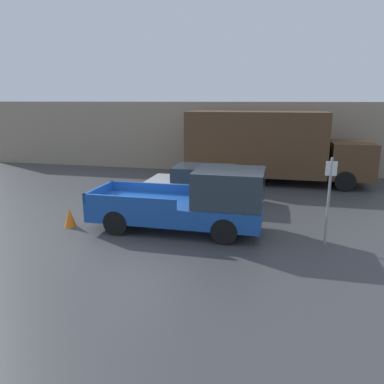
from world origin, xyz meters
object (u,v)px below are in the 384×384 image
object	(u,v)px
car	(201,184)
delivery_truck	(268,145)
parking_sign	(329,197)
newspaper_box	(283,165)
traffic_cone	(70,218)
pickup_truck	(194,202)

from	to	relation	value
car	delivery_truck	size ratio (longest dim) A/B	0.48
parking_sign	newspaper_box	size ratio (longest dim) A/B	2.29
traffic_cone	car	bearing A→B (deg)	48.06
delivery_truck	parking_sign	distance (m)	8.42
pickup_truck	parking_sign	world-z (taller)	parking_sign
car	traffic_cone	bearing A→B (deg)	-131.94
pickup_truck	traffic_cone	bearing A→B (deg)	-172.35
pickup_truck	parking_sign	distance (m)	3.95
pickup_truck	delivery_truck	xyz separation A→B (m)	(1.92, 7.89, 0.91)
parking_sign	traffic_cone	distance (m)	8.04
car	newspaper_box	xyz separation A→B (m)	(3.19, 6.51, -0.22)
car	traffic_cone	xyz separation A→B (m)	(-3.56, -3.96, -0.46)
pickup_truck	car	bearing A→B (deg)	98.18
parking_sign	delivery_truck	bearing A→B (deg)	103.72
delivery_truck	newspaper_box	world-z (taller)	delivery_truck
pickup_truck	delivery_truck	bearing A→B (deg)	76.35
delivery_truck	newspaper_box	size ratio (longest dim) A/B	8.03
pickup_truck	delivery_truck	distance (m)	8.17
newspaper_box	car	bearing A→B (deg)	-116.11
car	newspaper_box	world-z (taller)	car
traffic_cone	delivery_truck	bearing A→B (deg)	54.74
parking_sign	newspaper_box	xyz separation A→B (m)	(-1.21, 10.20, -0.87)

